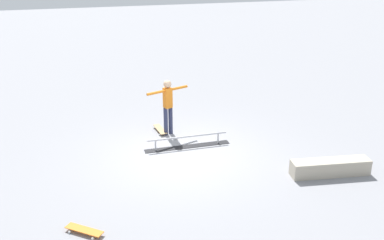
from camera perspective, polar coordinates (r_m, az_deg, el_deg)
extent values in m
plane|color=gray|center=(11.98, -1.34, -4.57)|extent=(60.00, 60.00, 0.00)
cube|color=black|center=(12.47, -0.59, -3.41)|extent=(2.42, 0.27, 0.01)
cylinder|color=#B7B7BC|center=(12.65, 3.36, -2.33)|extent=(0.04, 0.04, 0.31)
cylinder|color=#B7B7BC|center=(12.23, -4.68, -3.25)|extent=(0.04, 0.04, 0.31)
cylinder|color=#B7B7BC|center=(12.34, -0.60, -2.13)|extent=(2.25, 0.08, 0.05)
cube|color=#B2A893|center=(11.47, 17.24, -5.81)|extent=(1.98, 0.64, 0.39)
cylinder|color=#2D3351|center=(13.10, -3.37, -0.19)|extent=(0.16, 0.16, 0.84)
cylinder|color=#2D3351|center=(13.18, -2.76, -0.03)|extent=(0.16, 0.16, 0.84)
cube|color=orange|center=(12.89, -3.13, 2.86)|extent=(0.27, 0.26, 0.60)
sphere|color=tan|center=(12.76, -3.16, 4.61)|extent=(0.23, 0.23, 0.23)
cylinder|color=orange|center=(12.63, -4.65, 3.50)|extent=(0.55, 0.27, 0.08)
cylinder|color=orange|center=(13.02, -1.69, 4.13)|extent=(0.55, 0.27, 0.08)
cube|color=tan|center=(13.45, -4.10, -1.17)|extent=(0.29, 0.82, 0.02)
cylinder|color=white|center=(13.68, -4.90, -1.03)|extent=(0.04, 0.06, 0.05)
cylinder|color=white|center=(13.74, -3.98, -0.89)|extent=(0.04, 0.06, 0.05)
cylinder|color=white|center=(13.20, -4.21, -1.88)|extent=(0.04, 0.06, 0.05)
cylinder|color=white|center=(13.27, -3.26, -1.74)|extent=(0.04, 0.06, 0.05)
cube|color=orange|center=(9.24, -13.61, -13.47)|extent=(0.75, 0.65, 0.02)
cylinder|color=white|center=(9.21, -11.75, -13.84)|extent=(0.06, 0.06, 0.05)
cylinder|color=white|center=(9.06, -12.59, -14.58)|extent=(0.06, 0.06, 0.05)
cylinder|color=white|center=(9.49, -14.53, -12.93)|extent=(0.06, 0.06, 0.05)
cylinder|color=white|center=(9.35, -15.39, -13.62)|extent=(0.06, 0.06, 0.05)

